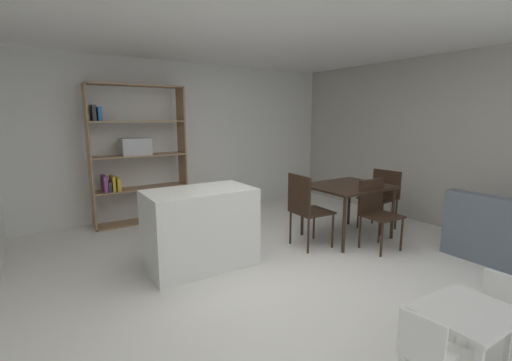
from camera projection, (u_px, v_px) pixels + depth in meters
ground_plane at (276, 276)px, 3.77m from camera, size 8.83×8.83×0.00m
ceiling_slab at (278, 14)px, 3.30m from camera, size 6.43×6.23×0.06m
back_partition at (172, 139)px, 6.09m from camera, size 6.43×0.06×2.61m
right_partition_gray at (450, 143)px, 5.23m from camera, size 0.06×6.23×2.61m
kitchen_island at (200, 228)px, 3.96m from camera, size 1.18×0.68×0.89m
open_bookshelf at (134, 154)px, 5.49m from camera, size 1.45×0.36×2.16m
child_table at (467, 320)px, 2.29m from camera, size 0.61×0.49×0.45m
child_chair_right at (499, 308)px, 2.56m from camera, size 0.32×0.32×0.55m
child_chair_left at (425, 353)px, 2.05m from camera, size 0.30×0.30×0.59m
dining_table at (348, 190)px, 4.88m from camera, size 1.07×0.92×0.75m
dining_chair_island_side at (305, 205)px, 4.50m from camera, size 0.48×0.47×0.96m
dining_chair_window_side at (382, 193)px, 5.32m from camera, size 0.50×0.50×0.88m
dining_chair_near at (376, 208)px, 4.51m from camera, size 0.45×0.42×0.89m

